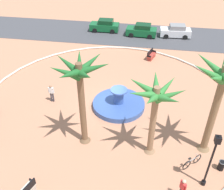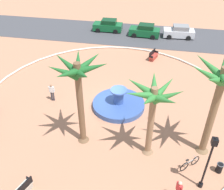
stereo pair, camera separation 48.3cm
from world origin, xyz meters
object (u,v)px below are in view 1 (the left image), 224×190
palm_tree_near_fountain (80,82)px  parked_car_second (142,30)px  palm_tree_by_curb (155,101)px  person_cyclist_photo (51,92)px  parked_car_third (176,31)px  person_cyclist_helmet (183,188)px  bench_east (151,56)px  palm_tree_mid_plaza (222,86)px  lamppost (212,157)px  parked_car_leftmost (105,26)px  trash_bin (221,165)px  fountain (119,104)px  bicycle_red_frame (192,162)px

palm_tree_near_fountain → parked_car_second: 20.92m
palm_tree_by_curb → person_cyclist_photo: bearing=152.8°
palm_tree_by_curb → parked_car_second: size_ratio=1.40×
palm_tree_near_fountain → parked_car_third: (7.31, 20.73, -4.40)m
parked_car_third → person_cyclist_helmet: bearing=-91.3°
bench_east → parked_car_third: (2.96, 6.85, 0.43)m
palm_tree_mid_plaza → lamppost: bearing=-97.0°
bench_east → parked_car_leftmost: 9.97m
palm_tree_mid_plaza → lamppost: (-0.37, -3.05, -2.88)m
trash_bin → parked_car_third: (-2.16, 21.86, 0.39)m
palm_tree_by_curb → parked_car_third: 21.49m
fountain → palm_tree_mid_plaza: size_ratio=0.64×
palm_tree_near_fountain → palm_tree_by_curb: bearing=-3.6°
palm_tree_near_fountain → trash_bin: bearing=-6.8°
palm_tree_near_fountain → lamppost: 8.99m
bicycle_red_frame → fountain: bearing=135.7°
palm_tree_by_curb → person_cyclist_helmet: 5.24m
fountain → parked_car_second: size_ratio=1.10×
fountain → person_cyclist_photo: size_ratio=2.63×
bench_east → parked_car_second: size_ratio=0.41×
lamppost → parked_car_third: 23.32m
lamppost → trash_bin: lamppost is taller
parked_car_second → palm_tree_near_fountain: bearing=-97.9°
lamppost → person_cyclist_photo: lamppost is taller
bench_east → person_cyclist_helmet: size_ratio=1.01×
lamppost → parked_car_second: (-5.41, 22.77, -1.73)m
trash_bin → person_cyclist_helmet: (-2.72, -2.54, 0.54)m
palm_tree_mid_plaza → trash_bin: bearing=-62.1°
palm_tree_mid_plaza → person_cyclist_helmet: size_ratio=4.26×
bicycle_red_frame → parked_car_leftmost: (-10.02, 22.33, 0.40)m
fountain → bicycle_red_frame: fountain is taller
palm_tree_near_fountain → bench_east: 15.32m
palm_tree_mid_plaza → trash_bin: size_ratio=9.63×
bicycle_red_frame → lamppost: bearing=-66.0°
person_cyclist_photo → parked_car_leftmost: person_cyclist_photo is taller
fountain → lamppost: (6.29, -6.92, 2.23)m
palm_tree_by_curb → lamppost: 4.50m
palm_tree_near_fountain → person_cyclist_photo: palm_tree_near_fountain is taller
lamppost → parked_car_leftmost: 26.03m
palm_tree_mid_plaza → fountain: bearing=149.8°
palm_tree_near_fountain → parked_car_second: bearing=82.1°
palm_tree_by_curb → person_cyclist_photo: palm_tree_by_curb is taller
palm_tree_mid_plaza → parked_car_leftmost: (-11.00, 20.65, -4.61)m
fountain → lamppost: size_ratio=1.05×
lamppost → bicycle_red_frame: size_ratio=3.23×
palm_tree_mid_plaza → bicycle_red_frame: (-0.98, -1.68, -5.00)m
lamppost → trash_bin: size_ratio=5.87×
trash_bin → parked_car_second: bearing=107.3°
palm_tree_near_fountain → person_cyclist_helmet: palm_tree_near_fountain is taller
person_cyclist_helmet → parked_car_third: parked_car_third is taller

